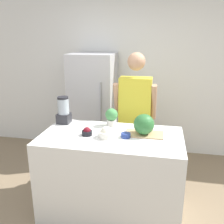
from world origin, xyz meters
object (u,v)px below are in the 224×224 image
(refrigerator, at_px, (94,106))
(watermelon, at_px, (144,124))
(bowl_cherries, at_px, (87,132))
(bowl_cream, at_px, (106,133))
(blender, at_px, (64,111))
(person, at_px, (135,117))
(bowl_small_blue, at_px, (126,135))
(potted_plant, at_px, (112,117))

(refrigerator, distance_m, watermelon, 1.60)
(bowl_cherries, xyz_separation_m, bowl_cream, (0.22, -0.02, 0.01))
(bowl_cream, relative_size, blender, 0.51)
(refrigerator, xyz_separation_m, watermelon, (0.92, -1.30, 0.21))
(person, height_order, bowl_cream, person)
(bowl_small_blue, bearing_deg, refrigerator, 117.84)
(bowl_cherries, distance_m, bowl_small_blue, 0.42)
(person, bearing_deg, bowl_cream, -104.34)
(watermelon, relative_size, bowl_cherries, 1.97)
(bowl_cream, height_order, bowl_small_blue, bowl_cream)
(potted_plant, bearing_deg, bowl_small_blue, -55.92)
(blender, bearing_deg, potted_plant, 1.74)
(watermelon, bearing_deg, bowl_cherries, -168.86)
(bowl_cream, bearing_deg, potted_plant, 92.72)
(refrigerator, relative_size, potted_plant, 8.01)
(potted_plant, bearing_deg, bowl_cherries, -120.49)
(bowl_cream, xyz_separation_m, bowl_small_blue, (0.20, 0.04, -0.02))
(bowl_cream, distance_m, potted_plant, 0.37)
(person, distance_m, blender, 0.97)
(watermelon, bearing_deg, person, 103.99)
(watermelon, relative_size, bowl_cream, 1.33)
(refrigerator, height_order, bowl_small_blue, refrigerator)
(person, height_order, blender, person)
(watermelon, relative_size, potted_plant, 1.04)
(blender, bearing_deg, watermelon, -11.75)
(bowl_cream, distance_m, blender, 0.71)
(person, height_order, potted_plant, person)
(watermelon, xyz_separation_m, bowl_small_blue, (-0.18, -0.10, -0.10))
(bowl_cream, height_order, blender, blender)
(person, xyz_separation_m, bowl_cream, (-0.21, -0.82, 0.07))
(person, relative_size, potted_plant, 8.31)
(bowl_cherries, distance_m, blender, 0.52)
(person, bearing_deg, bowl_cherries, -118.17)
(refrigerator, height_order, potted_plant, refrigerator)
(bowl_cherries, bearing_deg, refrigerator, 102.61)
(person, distance_m, potted_plant, 0.53)
(person, relative_size, bowl_small_blue, 17.35)
(bowl_cream, bearing_deg, bowl_cherries, 174.29)
(watermelon, distance_m, potted_plant, 0.46)
(refrigerator, distance_m, potted_plant, 1.21)
(refrigerator, bearing_deg, bowl_small_blue, -62.16)
(person, xyz_separation_m, bowl_small_blue, (-0.01, -0.78, 0.05))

